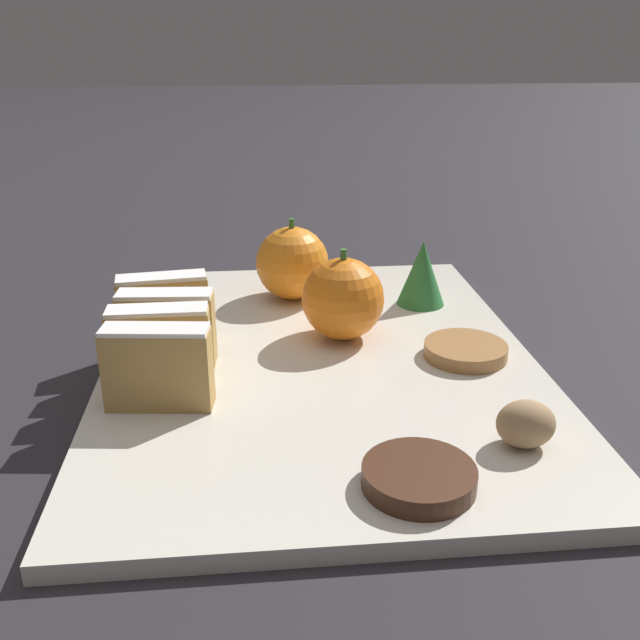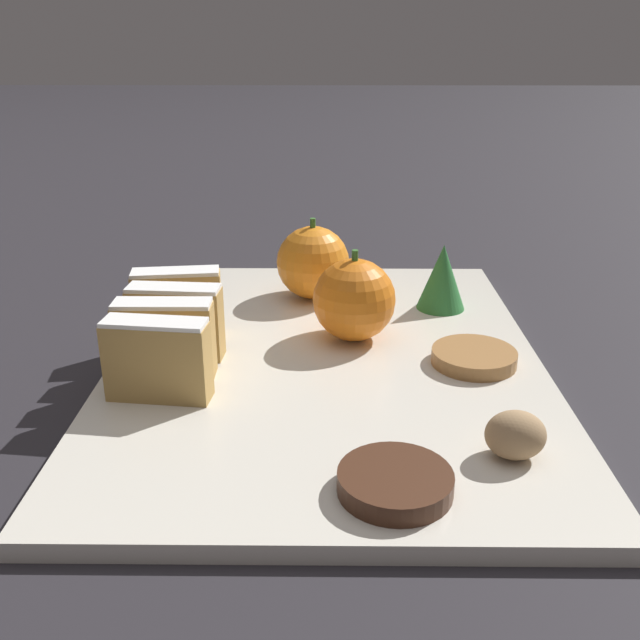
# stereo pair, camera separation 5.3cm
# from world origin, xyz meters

# --- Properties ---
(ground_plane) EXTENTS (6.00, 6.00, 0.00)m
(ground_plane) POSITION_xyz_m (0.00, 0.00, 0.00)
(ground_plane) COLOR #28262B
(serving_platter) EXTENTS (0.32, 0.43, 0.01)m
(serving_platter) POSITION_xyz_m (0.00, 0.00, 0.01)
(serving_platter) COLOR silver
(serving_platter) RESTS_ON ground_plane
(stollen_slice_front) EXTENTS (0.07, 0.03, 0.06)m
(stollen_slice_front) POSITION_xyz_m (-0.11, -0.07, 0.04)
(stollen_slice_front) COLOR tan
(stollen_slice_front) RESTS_ON serving_platter
(stollen_slice_second) EXTENTS (0.07, 0.02, 0.06)m
(stollen_slice_second) POSITION_xyz_m (-0.11, -0.03, 0.04)
(stollen_slice_second) COLOR tan
(stollen_slice_second) RESTS_ON serving_platter
(stollen_slice_third) EXTENTS (0.07, 0.03, 0.06)m
(stollen_slice_third) POSITION_xyz_m (-0.11, 0.00, 0.04)
(stollen_slice_third) COLOR tan
(stollen_slice_third) RESTS_ON serving_platter
(stollen_slice_fourth) EXTENTS (0.07, 0.03, 0.06)m
(stollen_slice_fourth) POSITION_xyz_m (-0.12, 0.04, 0.04)
(stollen_slice_fourth) COLOR tan
(stollen_slice_fourth) RESTS_ON serving_platter
(orange_near) EXTENTS (0.07, 0.07, 0.07)m
(orange_near) POSITION_xyz_m (0.02, 0.04, 0.04)
(orange_near) COLOR orange
(orange_near) RESTS_ON serving_platter
(orange_far) EXTENTS (0.07, 0.07, 0.07)m
(orange_far) POSITION_xyz_m (-0.01, 0.13, 0.05)
(orange_far) COLOR orange
(orange_far) RESTS_ON serving_platter
(walnut) EXTENTS (0.04, 0.03, 0.03)m
(walnut) POSITION_xyz_m (0.11, -0.14, 0.03)
(walnut) COLOR tan
(walnut) RESTS_ON serving_platter
(chocolate_cookie) EXTENTS (0.06, 0.06, 0.01)m
(chocolate_cookie) POSITION_xyz_m (0.04, -0.17, 0.02)
(chocolate_cookie) COLOR #472819
(chocolate_cookie) RESTS_ON serving_platter
(gingerbread_cookie) EXTENTS (0.06, 0.06, 0.01)m
(gingerbread_cookie) POSITION_xyz_m (0.11, -0.01, 0.02)
(gingerbread_cookie) COLOR #A3703D
(gingerbread_cookie) RESTS_ON serving_platter
(evergreen_sprig) EXTENTS (0.04, 0.04, 0.06)m
(evergreen_sprig) POSITION_xyz_m (0.10, 0.10, 0.04)
(evergreen_sprig) COLOR #2D7538
(evergreen_sprig) RESTS_ON serving_platter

